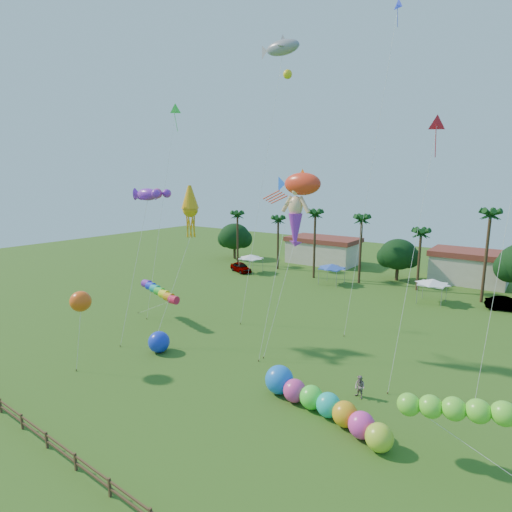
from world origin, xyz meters
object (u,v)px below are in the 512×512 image
Objects in this scene: caterpillar_inflatable at (319,402)px; spectator_b at (360,387)px; blue_ball at (159,342)px; car_b at (508,304)px; car_a at (241,267)px.

spectator_b is at bearing 80.32° from caterpillar_inflatable.
spectator_b is at bearing 10.41° from blue_ball.
caterpillar_inflatable is at bearing 153.83° from car_b.
car_b is at bearing 88.51° from caterpillar_inflatable.
caterpillar_inflatable is (-1.40, -3.40, 0.03)m from spectator_b.
car_a is 41.62m from caterpillar_inflatable.
car_b is 2.83× the size of spectator_b.
car_b is 32.85m from caterpillar_inflatable.
caterpillar_inflatable is (29.56, -29.29, 0.05)m from car_a.
blue_ball is (-15.85, 0.23, 0.09)m from caterpillar_inflatable.
spectator_b is 3.67m from caterpillar_inflatable.
car_b is 39.63m from blue_ball.
spectator_b is at bearing -107.02° from car_a.
car_b is at bearing 95.01° from spectator_b.
spectator_b is 17.53m from blue_ball.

